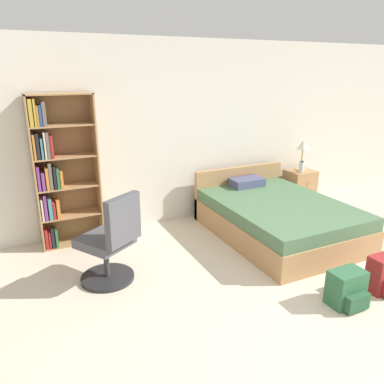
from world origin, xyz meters
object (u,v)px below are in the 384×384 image
at_px(bookshelf, 58,172).
at_px(office_chair, 111,244).
at_px(nightstand, 299,187).
at_px(backpack_red, 384,275).
at_px(bed, 275,217).
at_px(table_lamp, 303,147).
at_px(water_bottle, 302,167).
at_px(backpack_green, 347,289).

height_order(bookshelf, office_chair, bookshelf).
height_order(nightstand, backpack_red, nightstand).
distance_m(bed, backpack_red, 1.64).
bearing_deg(table_lamp, office_chair, -162.36).
distance_m(water_bottle, backpack_green, 2.84).
bearing_deg(office_chair, table_lamp, 17.64).
xyz_separation_m(office_chair, nightstand, (3.47, 1.09, -0.15)).
relative_size(bookshelf, nightstand, 3.30).
bearing_deg(office_chair, backpack_red, -29.33).
xyz_separation_m(table_lamp, backpack_green, (-1.56, -2.50, -0.81)).
bearing_deg(bed, backpack_red, -85.85).
bearing_deg(water_bottle, backpack_green, -121.55).
relative_size(office_chair, nightstand, 1.73).
height_order(backpack_red, backpack_green, backpack_red).
xyz_separation_m(bed, table_lamp, (1.16, 0.86, 0.72)).
height_order(table_lamp, water_bottle, table_lamp).
relative_size(nightstand, backpack_red, 1.50).
distance_m(office_chair, table_lamp, 3.70).
bearing_deg(nightstand, backpack_green, -121.85).
relative_size(bed, backpack_green, 5.93).
xyz_separation_m(water_bottle, backpack_green, (-1.46, -2.38, -0.50)).
height_order(nightstand, water_bottle, water_bottle).
xyz_separation_m(bed, nightstand, (1.14, 0.84, 0.03)).
bearing_deg(bookshelf, backpack_red, -42.76).
bearing_deg(bookshelf, office_chair, -74.53).
relative_size(nightstand, backpack_green, 1.65).
height_order(bookshelf, backpack_green, bookshelf).
height_order(bookshelf, table_lamp, bookshelf).
distance_m(bookshelf, backpack_red, 3.87).
bearing_deg(backpack_green, office_chair, 144.36).
bearing_deg(backpack_green, nightstand, 58.15).
xyz_separation_m(bookshelf, nightstand, (3.80, -0.10, -0.68)).
distance_m(bed, water_bottle, 1.36).
distance_m(water_bottle, backpack_red, 2.60).
relative_size(bed, nightstand, 3.59).
height_order(bed, office_chair, office_chair).
xyz_separation_m(office_chair, backpack_red, (2.45, -1.38, -0.26)).
relative_size(office_chair, backpack_green, 2.85).
bearing_deg(bookshelf, table_lamp, -1.27).
relative_size(water_bottle, backpack_red, 0.49).
relative_size(bookshelf, backpack_red, 4.94).
xyz_separation_m(office_chair, backpack_green, (1.93, -1.39, -0.28)).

